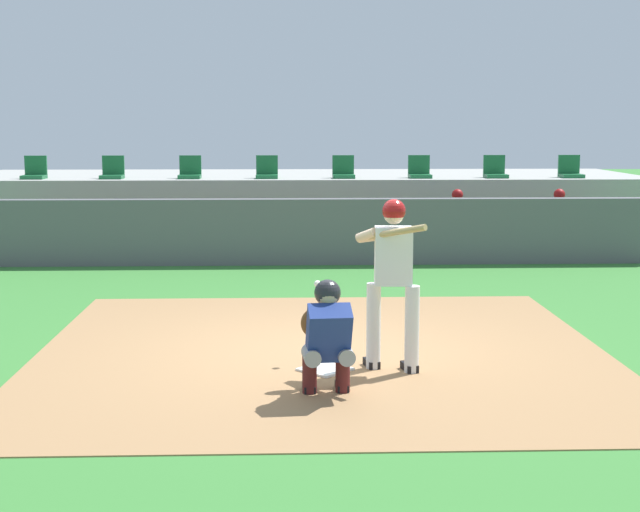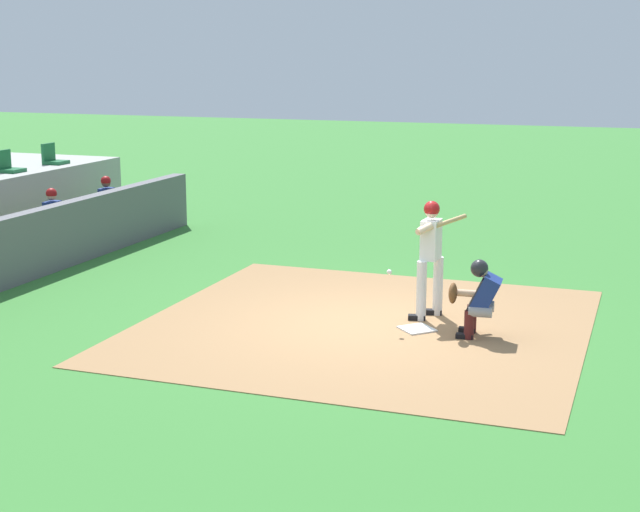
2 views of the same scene
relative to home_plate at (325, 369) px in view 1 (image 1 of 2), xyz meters
The scene contains 18 objects.
ground_plane 0.80m from the home_plate, 90.00° to the left, with size 80.00×80.00×0.00m, color #387A33.
dirt_infield 0.80m from the home_plate, 90.00° to the left, with size 6.40×6.40×0.01m, color #9E754C.
home_plate is the anchor object (origin of this frame).
batter_at_plate 1.23m from the home_plate, ahead, with size 0.68×0.77×1.80m.
catcher_crouched 1.05m from the home_plate, 91.52° to the right, with size 0.51×1.66×1.13m.
dugout_wall 7.32m from the home_plate, 90.00° to the left, with size 13.00×0.30×1.20m, color #59595E.
dugout_bench 8.30m from the home_plate, 90.00° to the left, with size 11.80×0.44×0.45m, color olive.
dugout_player_0 8.67m from the home_plate, 70.38° to the left, with size 0.49×0.70×1.30m.
dugout_player_1 9.52m from the home_plate, 59.00° to the left, with size 0.49×0.70×1.30m.
stands_platform 11.72m from the home_plate, 90.00° to the left, with size 15.00×4.40×1.40m, color #9E9E99.
stadium_seat_0 11.76m from the home_plate, 119.19° to the left, with size 0.46×0.46×0.48m.
stadium_seat_1 11.06m from the home_plate, 111.76° to the left, with size 0.46×0.46×0.48m.
stadium_seat_2 10.58m from the home_plate, 103.47° to the left, with size 0.46×0.46×0.48m.
stadium_seat_3 10.32m from the home_plate, 94.56° to the left, with size 0.46×0.46×0.48m.
stadium_seat_4 10.32m from the home_plate, 85.44° to the left, with size 0.46×0.46×0.48m.
stadium_seat_5 10.58m from the home_plate, 76.53° to the left, with size 0.46×0.46×0.48m.
stadium_seat_6 11.06m from the home_plate, 68.24° to the left, with size 0.46×0.46×0.48m.
stadium_seat_7 11.76m from the home_plate, 60.81° to the left, with size 0.46×0.46×0.48m.
Camera 1 is at (-0.39, -10.06, 2.58)m, focal length 51.36 mm.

